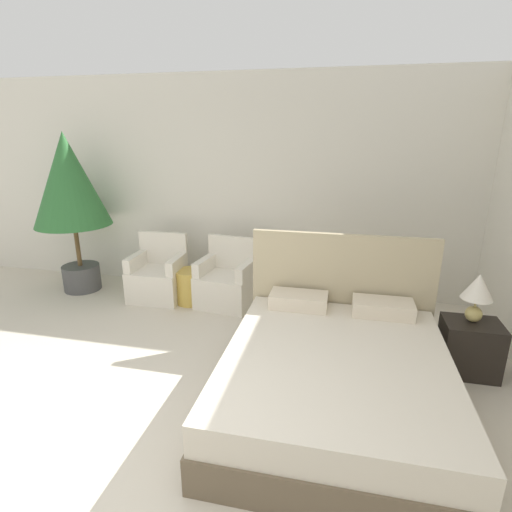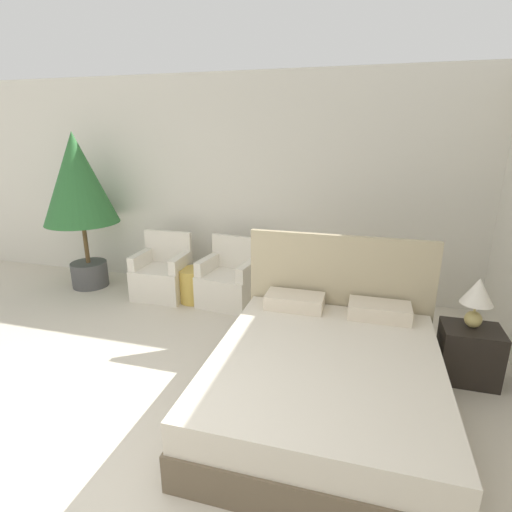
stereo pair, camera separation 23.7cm
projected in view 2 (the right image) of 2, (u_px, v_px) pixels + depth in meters
name	position (u px, v px, depth m)	size (l,w,h in m)	color
wall_back	(256.00, 187.00, 5.40)	(10.00, 0.06, 2.90)	silver
bed	(325.00, 377.00, 3.19)	(1.79, 2.08, 1.22)	brown
armchair_near_window_left	(162.00, 277.00, 5.42)	(0.69, 0.59, 0.86)	silver
armchair_near_window_right	(228.00, 284.00, 5.17)	(0.75, 0.66, 0.86)	silver
potted_palm	(78.00, 185.00, 5.43)	(1.00, 1.00, 2.17)	#4C4C4C
nightstand	(469.00, 354.00, 3.58)	(0.50, 0.38, 0.51)	black
table_lamp	(477.00, 296.00, 3.45)	(0.27, 0.27, 0.46)	tan
side_table	(194.00, 285.00, 5.27)	(0.38, 0.38, 0.45)	gold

